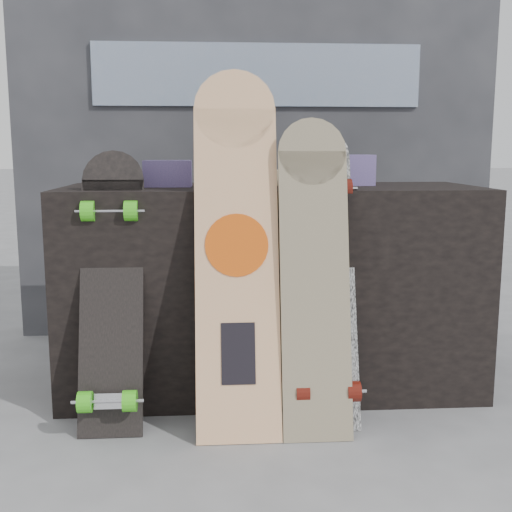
{
  "coord_description": "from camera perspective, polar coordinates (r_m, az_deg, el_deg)",
  "views": [
    {
      "loc": [
        -0.23,
        -1.98,
        0.94
      ],
      "look_at": [
        -0.08,
        0.2,
        0.58
      ],
      "focal_mm": 45.0,
      "sensor_mm": 36.0,
      "label": 1
    }
  ],
  "objects": [
    {
      "name": "merch_box_flat",
      "position": [
        2.58,
        3.85,
        6.97
      ],
      "size": [
        0.22,
        0.1,
        0.06
      ],
      "primitive_type": "cube",
      "color": "#D1B78C",
      "rests_on": "vendor_table"
    },
    {
      "name": "booth",
      "position": [
        3.34,
        0.03,
        12.22
      ],
      "size": [
        2.4,
        0.22,
        2.2
      ],
      "color": "#2F2F34",
      "rests_on": "ground"
    },
    {
      "name": "ground",
      "position": [
        2.21,
        2.52,
        -15.81
      ],
      "size": [
        60.0,
        60.0,
        0.0
      ],
      "primitive_type": "plane",
      "color": "slate",
      "rests_on": "ground"
    },
    {
      "name": "skateboard_dark",
      "position": [
        2.23,
        -12.74,
        -2.61
      ],
      "size": [
        0.21,
        0.36,
        0.94
      ],
      "rotation": [
        -0.31,
        0.0,
        0.0
      ],
      "color": "black",
      "rests_on": "ground"
    },
    {
      "name": "vendor_table",
      "position": [
        2.55,
        1.34,
        -2.79
      ],
      "size": [
        1.6,
        0.6,
        0.8
      ],
      "primitive_type": "cube",
      "color": "black",
      "rests_on": "ground"
    },
    {
      "name": "merch_box_small",
      "position": [
        2.62,
        8.75,
        7.57
      ],
      "size": [
        0.14,
        0.14,
        0.12
      ],
      "primitive_type": "cube",
      "color": "#413D7D",
      "rests_on": "vendor_table"
    },
    {
      "name": "longboard_celtic",
      "position": [
        2.14,
        5.23,
        -0.94
      ],
      "size": [
        0.23,
        0.26,
        1.05
      ],
      "rotation": [
        -0.23,
        0.0,
        0.0
      ],
      "color": "beige",
      "rests_on": "ground"
    },
    {
      "name": "merch_box_purple",
      "position": [
        2.5,
        -7.85,
        7.28
      ],
      "size": [
        0.18,
        0.12,
        0.1
      ],
      "primitive_type": "cube",
      "color": "#413D7D",
      "rests_on": "vendor_table"
    },
    {
      "name": "longboard_cascadia",
      "position": [
        2.25,
        5.77,
        -1.03
      ],
      "size": [
        0.24,
        0.39,
        1.03
      ],
      "rotation": [
        -0.31,
        0.0,
        0.0
      ],
      "color": "white",
      "rests_on": "ground"
    },
    {
      "name": "longboard_geisha",
      "position": [
        2.14,
        -1.75,
        1.43
      ],
      "size": [
        0.28,
        0.35,
        1.22
      ],
      "rotation": [
        -0.27,
        0.0,
        0.0
      ],
      "color": "beige",
      "rests_on": "ground"
    }
  ]
}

